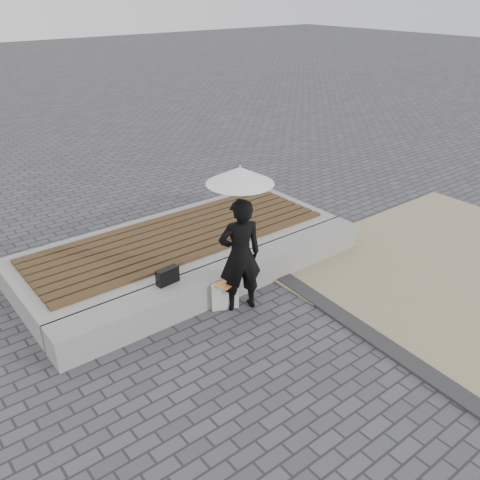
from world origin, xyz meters
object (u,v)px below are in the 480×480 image
(handbag, at_px, (168,276))
(canvas_tote, at_px, (224,295))
(parasol, at_px, (240,175))
(seating_ledge, at_px, (227,279))
(woman, at_px, (240,255))

(handbag, bearing_deg, canvas_tote, -38.77)
(parasol, distance_m, handbag, 1.65)
(seating_ledge, height_order, woman, woman)
(parasol, bearing_deg, seating_ledge, 78.26)
(woman, bearing_deg, parasol, -160.93)
(seating_ledge, relative_size, parasol, 4.72)
(canvas_tote, bearing_deg, woman, -13.36)
(handbag, bearing_deg, seating_ledge, -12.84)
(woman, bearing_deg, canvas_tote, -17.74)
(seating_ledge, distance_m, woman, 0.72)
(woman, xyz_separation_m, parasol, (0.00, 0.00, 1.08))
(woman, relative_size, canvas_tote, 4.08)
(parasol, xyz_separation_m, canvas_tote, (-0.17, 0.13, -1.67))
(woman, distance_m, handbag, 0.98)
(canvas_tote, bearing_deg, seating_ledge, 71.85)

